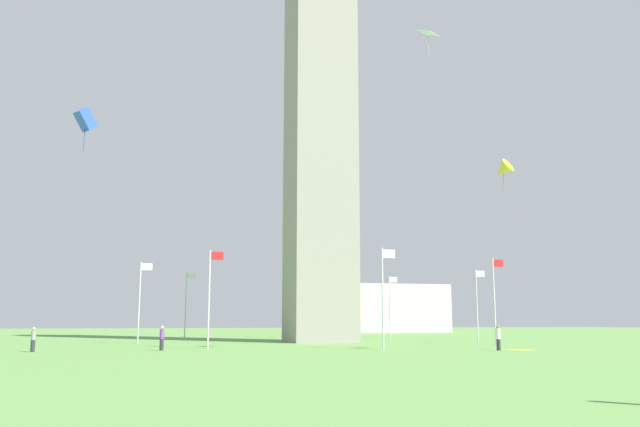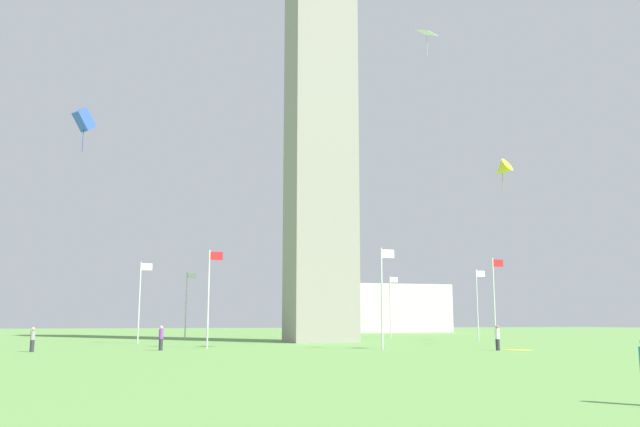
% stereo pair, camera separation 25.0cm
% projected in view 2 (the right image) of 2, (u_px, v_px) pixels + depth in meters
% --- Properties ---
extents(ground_plane, '(260.00, 260.00, 0.00)m').
position_uv_depth(ground_plane, '(320.00, 342.00, 65.32)').
color(ground_plane, '#609347').
extents(obelisk_monument, '(6.40, 6.40, 58.23)m').
position_uv_depth(obelisk_monument, '(320.00, 64.00, 70.01)').
color(obelisk_monument, gray).
rests_on(obelisk_monument, ground).
extents(flagpole_n, '(1.12, 0.14, 7.58)m').
position_uv_depth(flagpole_n, '(478.00, 301.00, 70.59)').
color(flagpole_n, silver).
rests_on(flagpole_n, ground).
extents(flagpole_ne, '(1.12, 0.14, 7.58)m').
position_uv_depth(flagpole_ne, '(391.00, 304.00, 81.04)').
color(flagpole_ne, silver).
rests_on(flagpole_ne, ground).
extents(flagpole_e, '(1.12, 0.14, 7.58)m').
position_uv_depth(flagpole_e, '(284.00, 304.00, 82.69)').
color(flagpole_e, silver).
rests_on(flagpole_e, ground).
extents(flagpole_se, '(1.12, 0.14, 7.58)m').
position_uv_depth(flagpole_se, '(187.00, 302.00, 74.56)').
color(flagpole_se, silver).
rests_on(flagpole_se, ground).
extents(flagpole_s, '(1.12, 0.14, 7.58)m').
position_uv_depth(flagpole_s, '(140.00, 298.00, 61.42)').
color(flagpole_s, silver).
rests_on(flagpole_s, ground).
extents(flagpole_sw, '(1.12, 0.14, 7.58)m').
position_uv_depth(flagpole_sw, '(209.00, 294.00, 50.97)').
color(flagpole_sw, silver).
rests_on(flagpole_sw, ground).
extents(flagpole_w, '(1.12, 0.14, 7.58)m').
position_uv_depth(flagpole_w, '(383.00, 293.00, 49.32)').
color(flagpole_w, silver).
rests_on(flagpole_w, ground).
extents(flagpole_nw, '(1.12, 0.14, 7.58)m').
position_uv_depth(flagpole_nw, '(495.00, 297.00, 57.45)').
color(flagpole_nw, silver).
rests_on(flagpole_nw, ground).
extents(person_white_shirt, '(0.32, 0.32, 1.79)m').
position_uv_depth(person_white_shirt, '(497.00, 338.00, 47.10)').
color(person_white_shirt, '#2D2D38').
rests_on(person_white_shirt, ground).
extents(person_purple_shirt, '(0.32, 0.32, 1.75)m').
position_uv_depth(person_purple_shirt, '(161.00, 338.00, 47.12)').
color(person_purple_shirt, '#2D2D38').
rests_on(person_purple_shirt, ground).
extents(person_gray_shirt, '(0.32, 0.32, 1.67)m').
position_uv_depth(person_gray_shirt, '(33.00, 340.00, 44.85)').
color(person_gray_shirt, '#2D2D38').
rests_on(person_gray_shirt, ground).
extents(kite_yellow_delta, '(1.71, 1.82, 2.31)m').
position_uv_depth(kite_yellow_delta, '(502.00, 169.00, 46.10)').
color(kite_yellow_delta, yellow).
extents(kite_blue_box, '(1.50, 1.41, 2.75)m').
position_uv_depth(kite_blue_box, '(84.00, 120.00, 40.66)').
color(kite_blue_box, blue).
extents(kite_white_diamond, '(1.59, 1.56, 1.91)m').
position_uv_depth(kite_white_diamond, '(427.00, 33.00, 45.32)').
color(kite_white_diamond, white).
extents(distant_building, '(21.65, 15.97, 8.62)m').
position_uv_depth(distant_building, '(381.00, 309.00, 123.65)').
color(distant_building, beige).
rests_on(distant_building, ground).
extents(picnic_blanket_near_first_person, '(2.12, 2.26, 0.01)m').
position_uv_depth(picnic_blanket_near_first_person, '(518.00, 350.00, 47.70)').
color(picnic_blanket_near_first_person, yellow).
rests_on(picnic_blanket_near_first_person, ground).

